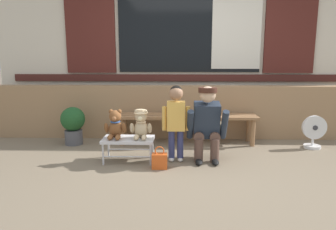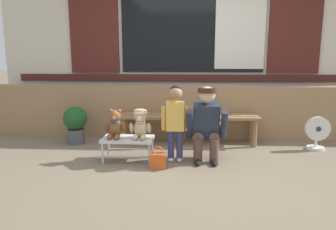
{
  "view_description": "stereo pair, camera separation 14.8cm",
  "coord_description": "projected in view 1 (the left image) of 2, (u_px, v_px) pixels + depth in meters",
  "views": [
    {
      "loc": [
        -0.21,
        -3.5,
        1.29
      ],
      "look_at": [
        -0.32,
        0.45,
        0.55
      ],
      "focal_mm": 32.73,
      "sensor_mm": 36.0,
      "label": 1
    },
    {
      "loc": [
        -0.07,
        -3.49,
        1.29
      ],
      "look_at": [
        -0.32,
        0.45,
        0.55
      ],
      "focal_mm": 32.73,
      "sensor_mm": 36.0,
      "label": 2
    }
  ],
  "objects": [
    {
      "name": "floor_fan",
      "position": [
        314.0,
        132.0,
        4.4
      ],
      "size": [
        0.34,
        0.24,
        0.48
      ],
      "color": "silver",
      "rests_on": "ground"
    },
    {
      "name": "small_display_bench",
      "position": [
        128.0,
        141.0,
        3.84
      ],
      "size": [
        0.64,
        0.36,
        0.3
      ],
      "color": "silver",
      "rests_on": "ground"
    },
    {
      "name": "adult_crouching",
      "position": [
        207.0,
        123.0,
        3.84
      ],
      "size": [
        0.5,
        0.49,
        0.95
      ],
      "color": "brown",
      "rests_on": "ground"
    },
    {
      "name": "potted_plant",
      "position": [
        73.0,
        123.0,
        4.59
      ],
      "size": [
        0.36,
        0.36,
        0.57
      ],
      "color": "#4C4C51",
      "rests_on": "ground"
    },
    {
      "name": "brick_low_wall",
      "position": [
        189.0,
        112.0,
        4.99
      ],
      "size": [
        6.49,
        0.25,
        0.85
      ],
      "primitive_type": "cube",
      "color": "#997551",
      "rests_on": "ground"
    },
    {
      "name": "teddy_bear_with_hat",
      "position": [
        141.0,
        125.0,
        3.8
      ],
      "size": [
        0.28,
        0.27,
        0.36
      ],
      "color": "#CCB289",
      "rests_on": "small_display_bench"
    },
    {
      "name": "teddy_bear_plain",
      "position": [
        115.0,
        125.0,
        3.81
      ],
      "size": [
        0.28,
        0.26,
        0.36
      ],
      "color": "brown",
      "rests_on": "small_display_bench"
    },
    {
      "name": "wooden_bench_long",
      "position": [
        187.0,
        119.0,
        4.64
      ],
      "size": [
        2.1,
        0.4,
        0.44
      ],
      "color": "#8E6642",
      "rests_on": "ground"
    },
    {
      "name": "child_standing",
      "position": [
        176.0,
        115.0,
        3.79
      ],
      "size": [
        0.35,
        0.18,
        0.96
      ],
      "color": "navy",
      "rests_on": "ground"
    },
    {
      "name": "ground_plane",
      "position": [
        194.0,
        167.0,
        3.67
      ],
      "size": [
        60.0,
        60.0,
        0.0
      ],
      "primitive_type": "plane",
      "color": "#756651"
    },
    {
      "name": "handbag_on_ground",
      "position": [
        160.0,
        161.0,
        3.61
      ],
      "size": [
        0.18,
        0.11,
        0.27
      ],
      "color": "#DB561E",
      "rests_on": "ground"
    },
    {
      "name": "shop_facade",
      "position": [
        189.0,
        34.0,
        5.27
      ],
      "size": [
        6.62,
        0.26,
        3.35
      ],
      "color": "beige",
      "rests_on": "ground"
    }
  ]
}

